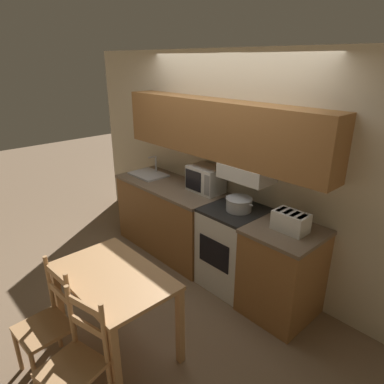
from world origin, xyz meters
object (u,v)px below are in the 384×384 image
(stove_range, at_px, (233,247))
(toaster, at_px, (291,221))
(sink_basin, at_px, (148,174))
(chair_left_of_table, at_px, (48,324))
(dining_table, at_px, (114,286))
(chair_right_of_table, at_px, (76,363))
(microwave, at_px, (206,179))
(cooking_pot, at_px, (239,204))

(stove_range, height_order, toaster, toaster)
(toaster, relative_size, sink_basin, 0.66)
(chair_left_of_table, bearing_deg, stove_range, 79.77)
(dining_table, distance_m, chair_right_of_table, 0.65)
(microwave, height_order, toaster, microwave)
(stove_range, relative_size, microwave, 2.21)
(stove_range, xyz_separation_m, chair_left_of_table, (-0.24, -1.99, -0.02))
(stove_range, relative_size, cooking_pot, 2.60)
(microwave, distance_m, chair_left_of_table, 2.25)
(cooking_pot, xyz_separation_m, chair_right_of_table, (0.22, -1.99, -0.57))
(dining_table, xyz_separation_m, chair_left_of_table, (-0.18, -0.52, -0.21))
(stove_range, distance_m, chair_left_of_table, 2.00)
(stove_range, height_order, dining_table, stove_range)
(chair_left_of_table, bearing_deg, dining_table, 67.65)
(toaster, distance_m, dining_table, 1.68)
(cooking_pot, bearing_deg, microwave, 167.97)
(cooking_pot, height_order, sink_basin, sink_basin)
(microwave, distance_m, toaster, 1.27)
(cooking_pot, bearing_deg, chair_left_of_table, -98.22)
(stove_range, bearing_deg, dining_table, -92.52)
(toaster, relative_size, dining_table, 0.31)
(cooking_pot, distance_m, microwave, 0.65)
(microwave, distance_m, sink_basin, 0.99)
(stove_range, bearing_deg, sink_basin, -179.67)
(sink_basin, bearing_deg, chair_left_of_table, -56.31)
(stove_range, xyz_separation_m, cooking_pot, (0.04, 0.00, 0.54))
(toaster, xyz_separation_m, chair_left_of_table, (-0.91, -1.99, -0.58))
(stove_range, bearing_deg, cooking_pot, 4.03)
(cooking_pot, height_order, toaster, toaster)
(microwave, bearing_deg, toaster, -6.20)
(chair_left_of_table, height_order, chair_right_of_table, same)
(stove_range, distance_m, sink_basin, 1.64)
(chair_right_of_table, bearing_deg, microwave, 97.76)
(microwave, bearing_deg, stove_range, -13.15)
(sink_basin, bearing_deg, stove_range, 0.33)
(microwave, distance_m, dining_table, 1.75)
(toaster, bearing_deg, cooking_pot, 179.89)
(stove_range, bearing_deg, toaster, 0.16)
(stove_range, height_order, microwave, microwave)
(chair_right_of_table, bearing_deg, sink_basin, 118.51)
(microwave, xyz_separation_m, dining_table, (0.53, -1.61, -0.44))
(stove_range, height_order, cooking_pot, cooking_pot)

